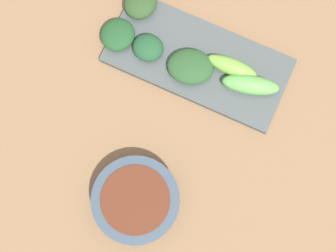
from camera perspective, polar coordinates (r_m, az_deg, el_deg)
tabletop at (r=0.84m, az=0.83°, el=2.58°), size 2.10×2.10×0.02m
sauce_bowl at (r=0.78m, az=-3.64°, el=-8.37°), size 0.13×0.13×0.04m
serving_plate at (r=0.84m, az=3.38°, el=7.38°), size 0.13×0.30×0.01m
broccoli_leafy_0 at (r=0.82m, az=2.81°, el=6.61°), size 0.08×0.09×0.02m
broccoli_stalk_1 at (r=0.82m, az=7.23°, el=6.64°), size 0.03×0.09×0.02m
broccoli_stalk_2 at (r=0.82m, az=9.30°, el=4.62°), size 0.05×0.10×0.03m
broccoli_leafy_3 at (r=0.86m, az=-3.12°, el=13.73°), size 0.06×0.05×0.02m
broccoli_leafy_4 at (r=0.83m, az=-2.27°, el=8.83°), size 0.05×0.05×0.02m
broccoli_leafy_5 at (r=0.84m, az=-5.70°, el=10.21°), size 0.07×0.07×0.02m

